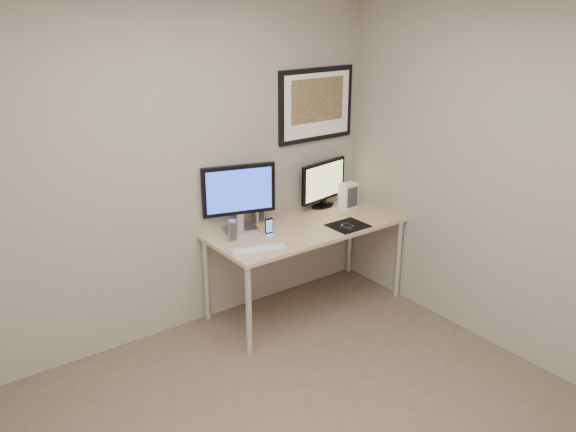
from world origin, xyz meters
The scene contains 12 objects.
room centered at (0.00, 0.45, 1.64)m, with size 3.60×3.60×3.60m.
desk centered at (1.00, 1.35, 0.66)m, with size 1.60×0.70×0.73m.
framed_art centered at (1.35, 1.68, 1.62)m, with size 0.75×0.04×0.60m.
monitor_large centered at (0.53, 1.60, 1.02)m, with size 0.57×0.25×0.53m.
monitor_tv centered at (1.40, 1.63, 0.95)m, with size 0.52×0.16×0.41m.
speaker_left centered at (0.37, 1.44, 0.81)m, with size 0.06×0.06×0.16m, color #A5A5AA.
speaker_right centered at (0.74, 1.65, 0.82)m, with size 0.07×0.07×0.18m, color #A5A5AA.
phone_dock centered at (0.65, 1.36, 0.80)m, with size 0.07×0.07×0.14m, color black.
keyboard centered at (0.42, 1.17, 0.74)m, with size 0.42×0.11×0.01m, color silver.
mousepad centered at (1.27, 1.15, 0.73)m, with size 0.30×0.26×0.00m, color black.
mouse centered at (1.24, 1.13, 0.75)m, with size 0.05×0.09×0.03m, color black.
fan_unit centered at (1.56, 1.48, 0.84)m, with size 0.14×0.11×0.22m, color silver.
Camera 1 is at (-1.81, -2.23, 2.50)m, focal length 38.00 mm.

